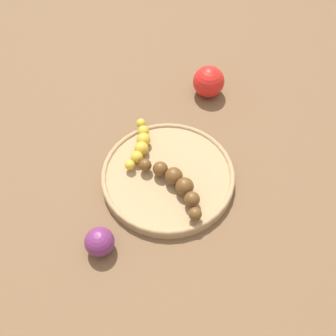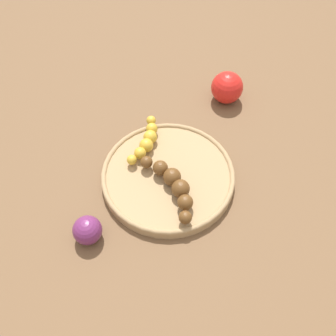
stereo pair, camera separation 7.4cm
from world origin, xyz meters
The scene contains 6 objects.
ground_plane centered at (0.00, 0.00, 0.00)m, with size 2.40×2.40×0.00m, color brown.
fruit_bowl centered at (0.00, 0.00, 0.01)m, with size 0.26×0.26×0.02m.
banana_overripe centered at (0.03, -0.02, 0.04)m, with size 0.16×0.08×0.03m.
banana_spotted centered at (-0.08, 0.02, 0.03)m, with size 0.07×0.12×0.03m.
plum_purple centered at (-0.02, -0.19, 0.03)m, with size 0.05×0.05×0.05m, color #662659.
apple_red centered at (-0.06, 0.25, 0.04)m, with size 0.07×0.07×0.07m, color red.
Camera 1 is at (0.24, -0.36, 0.64)m, focal length 41.85 mm.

